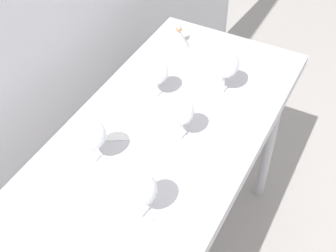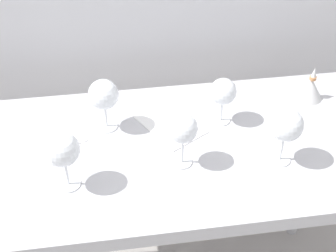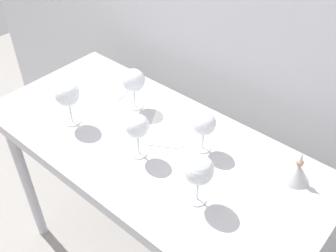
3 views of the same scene
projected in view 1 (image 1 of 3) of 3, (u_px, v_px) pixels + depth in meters
steel_counter at (160, 156)px, 1.72m from camera, size 1.40×0.65×0.90m
wine_glass_near_right at (226, 65)px, 1.71m from camera, size 0.10×0.10×0.19m
wine_glass_far_left at (91, 135)px, 1.47m from camera, size 0.10×0.10×0.18m
wine_glass_near_left at (140, 190)px, 1.31m from camera, size 0.10×0.10×0.19m
wine_glass_far_right at (157, 73)px, 1.71m from camera, size 0.09×0.09×0.16m
wine_glass_near_center at (181, 113)px, 1.54m from camera, size 0.09×0.09×0.18m
tasting_sheet_upper at (132, 125)px, 1.68m from camera, size 0.24×0.27×0.00m
tasting_sheet_lower at (62, 196)px, 1.46m from camera, size 0.20×0.24×0.00m
decanter_funnel at (179, 38)px, 2.01m from camera, size 0.09×0.09×0.13m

